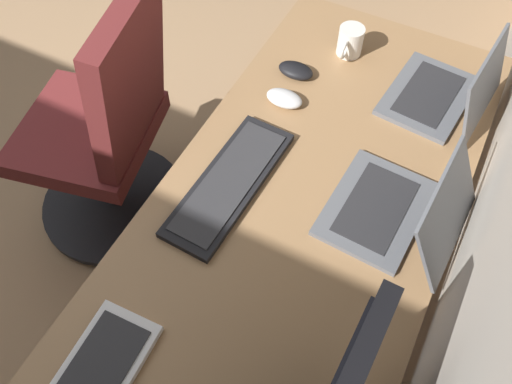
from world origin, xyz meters
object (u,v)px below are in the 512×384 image
(laptop_left, at_px, (450,92))
(mouse_main, at_px, (296,70))
(laptop_leftmost, at_px, (403,210))
(keyboard_main, at_px, (229,183))
(office_chair, at_px, (108,138))
(mouse_spare, at_px, (284,98))
(coffee_mug, at_px, (350,41))

(laptop_left, xyz_separation_m, mouse_main, (0.08, -0.42, -0.03))
(laptop_leftmost, bearing_deg, keyboard_main, -77.16)
(laptop_left, bearing_deg, office_chair, -68.95)
(laptop_leftmost, height_order, keyboard_main, laptop_leftmost)
(mouse_spare, bearing_deg, keyboard_main, 0.08)
(keyboard_main, xyz_separation_m, mouse_main, (-0.43, -0.02, 0.01))
(mouse_main, distance_m, mouse_spare, 0.12)
(laptop_left, xyz_separation_m, office_chair, (0.37, -0.95, -0.32))
(laptop_left, bearing_deg, mouse_main, -78.93)
(coffee_mug, bearing_deg, mouse_main, -32.82)
(laptop_left, relative_size, keyboard_main, 0.72)
(laptop_left, height_order, coffee_mug, laptop_left)
(laptop_leftmost, distance_m, mouse_main, 0.54)
(laptop_leftmost, relative_size, keyboard_main, 0.75)
(laptop_left, height_order, keyboard_main, laptop_left)
(laptop_leftmost, xyz_separation_m, laptop_left, (-0.42, -0.01, 0.00))
(laptop_leftmost, height_order, coffee_mug, laptop_leftmost)
(mouse_main, distance_m, coffee_mug, 0.19)
(laptop_left, relative_size, coffee_mug, 2.69)
(coffee_mug, bearing_deg, laptop_leftmost, 33.25)
(laptop_leftmost, xyz_separation_m, office_chair, (-0.05, -0.96, -0.32))
(laptop_leftmost, relative_size, office_chair, 0.33)
(laptop_leftmost, relative_size, laptop_left, 1.04)
(mouse_main, height_order, office_chair, office_chair)
(laptop_left, bearing_deg, laptop_leftmost, 0.97)
(laptop_left, xyz_separation_m, mouse_spare, (0.20, -0.40, -0.03))
(laptop_left, distance_m, mouse_spare, 0.44)
(mouse_main, distance_m, office_chair, 0.67)
(coffee_mug, bearing_deg, mouse_spare, -16.89)
(mouse_main, xyz_separation_m, office_chair, (0.28, -0.54, -0.29))
(mouse_main, bearing_deg, coffee_mug, 147.18)
(keyboard_main, relative_size, office_chair, 0.44)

